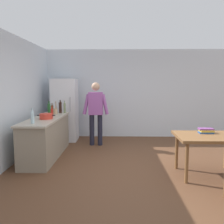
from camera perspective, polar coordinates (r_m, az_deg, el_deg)
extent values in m
plane|color=brown|center=(4.97, 5.62, -13.10)|extent=(14.00, 14.00, 0.00)
cube|color=silver|center=(7.68, 4.03, 4.29)|extent=(6.40, 0.12, 2.70)
cube|color=silver|center=(5.36, -23.36, 2.61)|extent=(0.12, 5.60, 2.70)
cube|color=gray|center=(5.83, -15.06, -5.89)|extent=(0.60, 2.12, 0.86)
cube|color=#B2A893|center=(5.75, -15.20, -1.51)|extent=(0.64, 2.20, 0.04)
cube|color=white|center=(7.27, -10.90, 0.47)|extent=(0.70, 0.64, 1.80)
cylinder|color=#B2B2B7|center=(6.87, -9.74, 1.81)|extent=(0.02, 0.02, 0.40)
cylinder|color=#1E1E2D|center=(6.67, -4.71, -4.17)|extent=(0.13, 0.13, 0.84)
cylinder|color=#1E1E2D|center=(6.65, -2.82, -4.19)|extent=(0.13, 0.13, 0.84)
cube|color=#99519E|center=(6.56, -3.81, 2.01)|extent=(0.38, 0.22, 0.60)
sphere|color=tan|center=(6.54, -3.85, 5.94)|extent=(0.22, 0.22, 0.22)
cylinder|color=#99519E|center=(6.55, -6.02, 1.80)|extent=(0.20, 0.09, 0.55)
cylinder|color=#99519E|center=(6.50, -1.65, 1.80)|extent=(0.20, 0.09, 0.55)
cube|color=brown|center=(4.81, 22.97, -5.33)|extent=(1.40, 0.90, 0.05)
cylinder|color=brown|center=(4.39, 17.02, -11.29)|extent=(0.06, 0.06, 0.70)
cylinder|color=brown|center=(5.04, 14.84, -8.86)|extent=(0.06, 0.06, 0.70)
cylinder|color=red|center=(5.56, -15.12, -0.96)|extent=(0.28, 0.28, 0.12)
cube|color=black|center=(5.61, -16.79, -0.74)|extent=(0.06, 0.03, 0.02)
cube|color=black|center=(5.52, -13.43, -0.77)|extent=(0.06, 0.03, 0.02)
cylinder|color=tan|center=(6.38, -13.08, 0.17)|extent=(0.11, 0.11, 0.14)
cylinder|color=olive|center=(6.36, -12.93, 1.42)|extent=(0.02, 0.05, 0.22)
cylinder|color=olive|center=(6.35, -12.97, 1.41)|extent=(0.02, 0.04, 0.22)
cylinder|color=#1E5123|center=(6.20, -14.45, 0.59)|extent=(0.08, 0.08, 0.28)
cylinder|color=#1E5123|center=(6.19, -14.50, 2.16)|extent=(0.03, 0.03, 0.06)
cylinder|color=gray|center=(6.53, -10.98, 0.91)|extent=(0.06, 0.06, 0.26)
cylinder|color=gray|center=(6.52, -11.01, 2.31)|extent=(0.02, 0.02, 0.06)
cylinder|color=#5B3314|center=(6.64, -13.77, 0.67)|extent=(0.06, 0.06, 0.20)
cylinder|color=#5B3314|center=(6.62, -13.80, 1.78)|extent=(0.02, 0.02, 0.06)
cylinder|color=silver|center=(5.02, -18.04, -1.19)|extent=(0.07, 0.07, 0.24)
cylinder|color=silver|center=(5.01, -18.10, 0.51)|extent=(0.03, 0.03, 0.06)
cylinder|color=#B22319|center=(5.88, -13.81, -0.21)|extent=(0.06, 0.06, 0.18)
cylinder|color=#B22319|center=(5.87, -13.85, 0.95)|extent=(0.02, 0.02, 0.06)
cylinder|color=black|center=(6.56, -11.95, 1.00)|extent=(0.08, 0.08, 0.28)
cylinder|color=black|center=(6.55, -11.99, 2.48)|extent=(0.03, 0.03, 0.06)
cube|color=#284C8E|center=(4.93, 21.02, -4.50)|extent=(0.26, 0.15, 0.03)
cube|color=gold|center=(4.94, 21.15, -4.11)|extent=(0.24, 0.17, 0.04)
cube|color=#753D7F|center=(4.94, 21.04, -3.71)|extent=(0.26, 0.15, 0.03)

